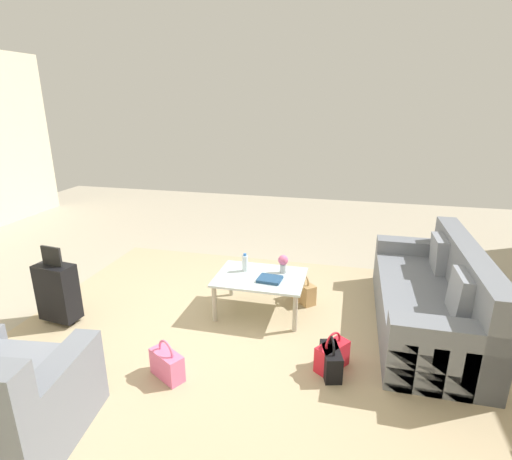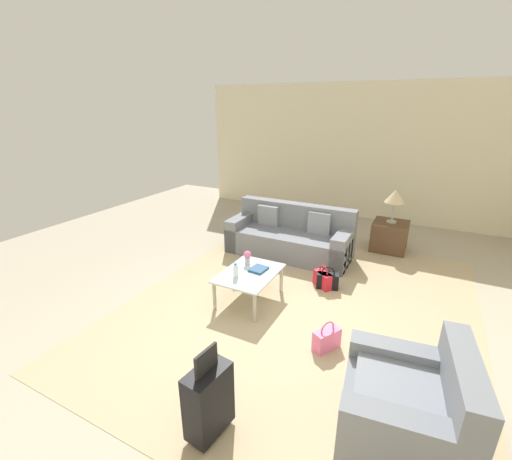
% 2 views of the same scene
% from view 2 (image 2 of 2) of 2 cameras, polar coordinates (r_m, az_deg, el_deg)
% --- Properties ---
extents(ground_plane, '(12.00, 12.00, 0.00)m').
position_cam_2_polar(ground_plane, '(4.47, 2.27, -15.45)').
color(ground_plane, '#A89E89').
extents(wall_left, '(0.12, 8.00, 3.10)m').
position_cam_2_polar(wall_left, '(8.57, 17.26, 12.19)').
color(wall_left, beige).
rests_on(wall_left, ground).
extents(area_rug, '(5.20, 4.40, 0.01)m').
position_cam_2_polar(area_rug, '(4.87, 7.52, -12.27)').
color(area_rug, tan).
rests_on(area_rug, ground).
extents(couch, '(0.89, 2.21, 0.90)m').
position_cam_2_polar(couch, '(6.33, 5.82, -1.24)').
color(couch, slate).
rests_on(couch, ground).
extents(armchair, '(1.09, 1.04, 0.87)m').
position_cam_2_polar(armchair, '(3.34, 24.51, -25.63)').
color(armchair, slate).
rests_on(armchair, ground).
extents(coffee_table, '(0.96, 0.70, 0.43)m').
position_cam_2_polar(coffee_table, '(4.77, -1.11, -7.67)').
color(coffee_table, silver).
rests_on(coffee_table, ground).
extents(water_bottle, '(0.06, 0.06, 0.20)m').
position_cam_2_polar(water_bottle, '(4.59, -3.42, -6.77)').
color(water_bottle, silver).
rests_on(water_bottle, coffee_table).
extents(coffee_table_book, '(0.26, 0.23, 0.03)m').
position_cam_2_polar(coffee_table_book, '(4.80, 0.42, -6.54)').
color(coffee_table_book, navy).
rests_on(coffee_table_book, coffee_table).
extents(flower_vase, '(0.11, 0.11, 0.21)m').
position_cam_2_polar(flower_vase, '(4.93, -1.45, -4.40)').
color(flower_vase, '#B2B7BC').
rests_on(flower_vase, coffee_table).
extents(side_table, '(0.62, 0.62, 0.55)m').
position_cam_2_polar(side_table, '(6.93, 21.35, -0.94)').
color(side_table, '#513823').
rests_on(side_table, ground).
extents(table_lamp, '(0.35, 0.35, 0.62)m').
position_cam_2_polar(table_lamp, '(6.72, 22.16, 5.11)').
color(table_lamp, '#ADA899').
rests_on(table_lamp, side_table).
extents(suitcase_black, '(0.42, 0.27, 0.85)m').
position_cam_2_polar(suitcase_black, '(3.11, -7.91, -26.25)').
color(suitcase_black, black).
rests_on(suitcase_black, ground).
extents(handbag_black, '(0.22, 0.35, 0.36)m').
position_cam_2_polar(handbag_black, '(5.28, 11.85, -8.24)').
color(handbag_black, black).
rests_on(handbag_black, ground).
extents(handbag_tan, '(0.32, 0.33, 0.36)m').
position_cam_2_polar(handbag_tan, '(5.37, -2.18, -7.30)').
color(handbag_tan, tan).
rests_on(handbag_tan, ground).
extents(handbag_red, '(0.30, 0.34, 0.36)m').
position_cam_2_polar(handbag_red, '(5.30, 11.10, -8.05)').
color(handbag_red, red).
rests_on(handbag_red, ground).
extents(handbag_pink, '(0.35, 0.28, 0.36)m').
position_cam_2_polar(handbag_pink, '(4.11, 11.70, -17.35)').
color(handbag_pink, pink).
rests_on(handbag_pink, ground).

